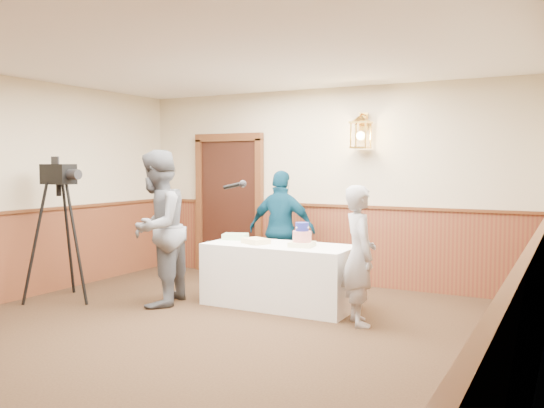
{
  "coord_description": "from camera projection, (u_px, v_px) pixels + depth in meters",
  "views": [
    {
      "loc": [
        3.23,
        -4.21,
        1.72
      ],
      "look_at": [
        0.09,
        1.7,
        1.25
      ],
      "focal_mm": 38.0,
      "sensor_mm": 36.0,
      "label": 1
    }
  ],
  "objects": [
    {
      "name": "ground",
      "position": [
        178.0,
        349.0,
        5.34
      ],
      "size": [
        7.0,
        7.0,
        0.0
      ],
      "primitive_type": "plane",
      "color": "black",
      "rests_on": "ground"
    },
    {
      "name": "room_shell",
      "position": [
        200.0,
        184.0,
        5.66
      ],
      "size": [
        6.02,
        7.02,
        2.81
      ],
      "color": "beige",
      "rests_on": "ground"
    },
    {
      "name": "display_table",
      "position": [
        280.0,
        275.0,
        6.95
      ],
      "size": [
        1.8,
        0.8,
        0.75
      ],
      "primitive_type": "cube",
      "color": "white",
      "rests_on": "ground"
    },
    {
      "name": "tiered_cake",
      "position": [
        302.0,
        237.0,
        6.73
      ],
      "size": [
        0.31,
        0.31,
        0.28
      ],
      "rotation": [
        0.0,
        0.0,
        0.15
      ],
      "color": "beige",
      "rests_on": "display_table"
    },
    {
      "name": "sheet_cake_yellow",
      "position": [
        256.0,
        241.0,
        6.99
      ],
      "size": [
        0.38,
        0.34,
        0.06
      ],
      "primitive_type": "cube",
      "rotation": [
        0.0,
        0.0,
        -0.43
      ],
      "color": "#F1D290",
      "rests_on": "display_table"
    },
    {
      "name": "sheet_cake_green",
      "position": [
        235.0,
        236.0,
        7.39
      ],
      "size": [
        0.37,
        0.33,
        0.07
      ],
      "primitive_type": "cube",
      "rotation": [
        0.0,
        0.0,
        0.34
      ],
      "color": "#A5E9A6",
      "rests_on": "display_table"
    },
    {
      "name": "interviewer",
      "position": [
        157.0,
        228.0,
        6.95
      ],
      "size": [
        1.63,
        1.07,
        1.89
      ],
      "rotation": [
        0.0,
        0.0,
        -1.31
      ],
      "color": "#5A5D63",
      "rests_on": "ground"
    },
    {
      "name": "baker",
      "position": [
        359.0,
        255.0,
        6.12
      ],
      "size": [
        0.6,
        0.65,
        1.49
      ],
      "primitive_type": "imported",
      "rotation": [
        0.0,
        0.0,
        2.18
      ],
      "color": "#949499",
      "rests_on": "ground"
    },
    {
      "name": "assistant_p",
      "position": [
        282.0,
        230.0,
        7.92
      ],
      "size": [
        0.99,
        0.48,
        1.63
      ],
      "primitive_type": "imported",
      "rotation": [
        0.0,
        0.0,
        3.23
      ],
      "color": "#09344C",
      "rests_on": "ground"
    },
    {
      "name": "tv_camera_rig",
      "position": [
        60.0,
        240.0,
        7.18
      ],
      "size": [
        0.67,
        0.63,
        1.72
      ],
      "rotation": [
        0.0,
        0.0,
        -0.04
      ],
      "color": "black",
      "rests_on": "ground"
    }
  ]
}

